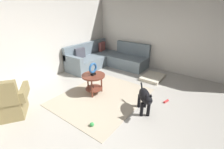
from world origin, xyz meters
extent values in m
cube|color=#B7B2A8|center=(0.00, 0.00, -0.05)|extent=(6.00, 6.00, 0.10)
cube|color=silver|center=(0.00, 2.94, 1.35)|extent=(6.00, 0.12, 2.70)
cube|color=silver|center=(2.94, 0.00, 1.35)|extent=(0.12, 6.00, 2.70)
cube|color=#BCAD93|center=(0.15, 0.70, 0.01)|extent=(2.30, 1.90, 0.01)
cube|color=slate|center=(1.73, 2.41, 0.21)|extent=(2.20, 0.85, 0.42)
cube|color=slate|center=(1.73, 2.76, 0.65)|extent=(2.20, 0.14, 0.46)
cube|color=slate|center=(2.41, 1.28, 0.21)|extent=(0.85, 1.40, 0.42)
cube|color=slate|center=(2.76, 1.28, 0.65)|extent=(0.14, 1.40, 0.46)
cube|color=slate|center=(0.71, 2.41, 0.53)|extent=(0.16, 0.85, 0.22)
cube|color=#994C47|center=(2.48, 2.61, 0.59)|extent=(0.40, 0.20, 0.38)
cube|color=#4C4C56|center=(1.23, 2.61, 0.59)|extent=(0.40, 0.19, 0.38)
cube|color=olive|center=(-1.55, 1.82, 0.20)|extent=(0.83, 0.83, 0.40)
cube|color=olive|center=(-1.26, 1.62, 0.51)|extent=(0.42, 0.55, 0.22)
cylinder|color=brown|center=(0.17, 0.98, 0.52)|extent=(0.60, 0.60, 0.04)
cylinder|color=brown|center=(0.17, 0.98, 0.15)|extent=(0.45, 0.45, 0.02)
cylinder|color=brown|center=(0.17, 1.20, 0.25)|extent=(0.04, 0.04, 0.50)
cylinder|color=brown|center=(-0.02, 0.88, 0.25)|extent=(0.04, 0.04, 0.50)
cylinder|color=brown|center=(0.35, 0.88, 0.25)|extent=(0.04, 0.04, 0.50)
cube|color=black|center=(0.17, 0.98, 0.57)|extent=(0.12, 0.08, 0.05)
torus|color=#265999|center=(0.17, 0.98, 0.73)|extent=(0.28, 0.06, 0.28)
cube|color=beige|center=(1.98, 0.08, 0.04)|extent=(0.80, 0.60, 0.09)
cylinder|color=black|center=(0.15, -0.56, 0.16)|extent=(0.07, 0.07, 0.32)
cylinder|color=black|center=(0.07, -0.45, 0.16)|extent=(0.07, 0.07, 0.32)
cylinder|color=black|center=(0.40, -0.38, 0.16)|extent=(0.07, 0.07, 0.32)
cylinder|color=black|center=(0.32, -0.27, 0.16)|extent=(0.07, 0.07, 0.32)
ellipsoid|color=black|center=(0.23, -0.42, 0.40)|extent=(0.55, 0.49, 0.24)
sphere|color=black|center=(-0.01, -0.60, 0.48)|extent=(0.17, 0.17, 0.17)
ellipsoid|color=black|center=(-0.07, -0.64, 0.46)|extent=(0.14, 0.13, 0.07)
cone|color=black|center=(0.03, -0.63, 0.59)|extent=(0.06, 0.06, 0.07)
cone|color=black|center=(-0.02, -0.55, 0.59)|extent=(0.06, 0.06, 0.07)
cylinder|color=black|center=(0.48, -0.23, 0.44)|extent=(0.18, 0.15, 0.16)
sphere|color=green|center=(-0.79, 0.18, 0.04)|extent=(0.09, 0.09, 0.09)
cylinder|color=red|center=(0.88, -0.72, 0.03)|extent=(0.16, 0.09, 0.05)
camera|label=1|loc=(-2.42, -1.50, 2.12)|focal=24.46mm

